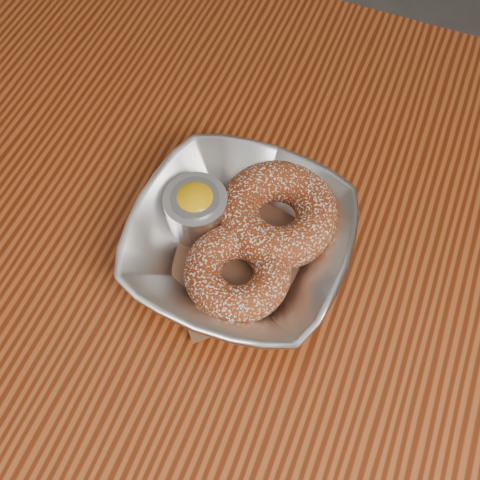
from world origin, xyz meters
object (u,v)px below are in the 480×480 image
at_px(table, 323,334).
at_px(donut_back, 278,213).
at_px(serving_bowl, 240,242).
at_px(ramekin, 196,208).
at_px(donut_front, 237,272).

distance_m(table, donut_back, 0.16).
distance_m(serving_bowl, ramekin, 0.05).
height_order(table, donut_back, donut_back).
xyz_separation_m(donut_back, donut_front, (-0.01, -0.07, -0.00)).
height_order(donut_back, ramekin, ramekin).
height_order(donut_back, donut_front, donut_back).
bearing_deg(serving_bowl, table, -5.96).
bearing_deg(table, donut_back, 147.64).
relative_size(serving_bowl, donut_back, 1.77).
bearing_deg(donut_front, table, 11.91).
relative_size(donut_front, ramekin, 1.62).
bearing_deg(donut_back, serving_bowl, -119.78).
height_order(serving_bowl, donut_front, serving_bowl).
distance_m(donut_front, ramekin, 0.08).
xyz_separation_m(table, ramekin, (-0.15, 0.03, 0.13)).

